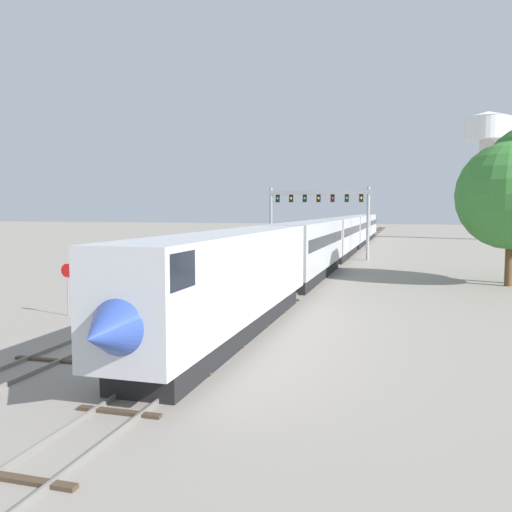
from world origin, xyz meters
TOP-DOWN VIEW (x-y plane):
  - ground_plane at (0.00, 0.00)m, footprint 400.00×400.00m
  - track_main at (2.00, 60.00)m, footprint 2.60×200.00m
  - track_near at (-3.50, 40.00)m, footprint 2.60×160.00m
  - passenger_train at (2.00, 47.08)m, footprint 3.04×106.78m
  - signal_gantry at (-0.25, 43.50)m, footprint 12.10×0.49m
  - water_tower at (24.25, 93.29)m, footprint 8.56×8.56m
  - stop_sign at (-8.00, 5.92)m, footprint 0.76×0.08m
  - trackside_tree_left at (17.34, 24.98)m, footprint 8.16×8.16m

SIDE VIEW (x-z plane):
  - ground_plane at x=0.00m, z-range 0.00..0.00m
  - track_main at x=2.00m, z-range -0.01..0.15m
  - track_near at x=-3.50m, z-range -0.01..0.15m
  - stop_sign at x=-8.00m, z-range 0.43..3.31m
  - passenger_train at x=2.00m, z-range 0.21..5.01m
  - signal_gantry at x=-0.25m, z-range 2.02..10.44m
  - trackside_tree_left at x=17.34m, z-range 1.39..12.34m
  - water_tower at x=24.25m, z-range 6.50..31.04m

